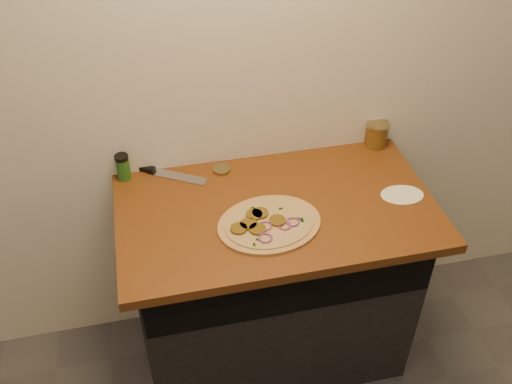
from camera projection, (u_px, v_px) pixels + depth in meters
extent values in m
cube|color=silver|center=(257.00, 57.00, 2.11)|extent=(4.00, 0.02, 2.70)
cube|color=black|center=(272.00, 284.00, 2.47)|extent=(1.10, 0.60, 0.86)
cube|color=brown|center=(276.00, 210.00, 2.16)|extent=(1.20, 0.70, 0.04)
cylinder|color=tan|center=(269.00, 224.00, 2.06)|extent=(0.42, 0.42, 0.01)
cylinder|color=beige|center=(269.00, 222.00, 2.05)|extent=(0.37, 0.37, 0.00)
cylinder|color=brown|center=(258.00, 229.00, 2.02)|extent=(0.06, 0.06, 0.01)
cylinder|color=brown|center=(260.00, 213.00, 2.08)|extent=(0.06, 0.06, 0.01)
cylinder|color=brown|center=(239.00, 229.00, 2.02)|extent=(0.06, 0.06, 0.01)
cylinder|color=brown|center=(248.00, 224.00, 2.04)|extent=(0.06, 0.06, 0.01)
cylinder|color=brown|center=(277.00, 221.00, 2.05)|extent=(0.06, 0.06, 0.01)
cylinder|color=brown|center=(254.00, 215.00, 2.08)|extent=(0.06, 0.06, 0.01)
torus|color=#86327E|center=(265.00, 226.00, 2.03)|extent=(0.05, 0.05, 0.01)
torus|color=#86327E|center=(265.00, 238.00, 1.98)|extent=(0.05, 0.05, 0.01)
torus|color=#86327E|center=(293.00, 222.00, 2.05)|extent=(0.05, 0.05, 0.01)
torus|color=#86327E|center=(285.00, 225.00, 2.03)|extent=(0.05, 0.05, 0.01)
cube|color=black|center=(302.00, 219.00, 2.06)|extent=(0.01, 0.01, 0.00)
cube|color=black|center=(259.00, 224.00, 2.04)|extent=(0.02, 0.02, 0.00)
cube|color=black|center=(302.00, 221.00, 2.06)|extent=(0.02, 0.02, 0.00)
cube|color=black|center=(298.00, 218.00, 2.07)|extent=(0.02, 0.02, 0.00)
cube|color=black|center=(278.00, 219.00, 2.06)|extent=(0.02, 0.02, 0.00)
cube|color=black|center=(253.00, 208.00, 2.11)|extent=(0.01, 0.01, 0.00)
cube|color=black|center=(254.00, 245.00, 1.96)|extent=(0.01, 0.01, 0.00)
cube|color=black|center=(253.00, 222.00, 2.05)|extent=(0.01, 0.02, 0.00)
cube|color=black|center=(258.00, 240.00, 1.98)|extent=(0.02, 0.02, 0.00)
cube|color=black|center=(249.00, 228.00, 2.03)|extent=(0.01, 0.01, 0.00)
cube|color=black|center=(281.00, 208.00, 2.11)|extent=(0.01, 0.01, 0.00)
cube|color=#B7BAC1|center=(177.00, 177.00, 2.28)|extent=(0.24, 0.17, 0.01)
cube|color=black|center=(139.00, 167.00, 2.32)|extent=(0.13, 0.09, 0.02)
cylinder|color=#988C58|center=(222.00, 170.00, 2.31)|extent=(0.10, 0.10, 0.02)
cylinder|color=maroon|center=(376.00, 136.00, 2.43)|extent=(0.09, 0.09, 0.09)
cylinder|color=#988C58|center=(378.00, 125.00, 2.40)|extent=(0.10, 0.10, 0.02)
cylinder|color=#245C1D|center=(123.00, 169.00, 2.25)|extent=(0.05, 0.05, 0.09)
cylinder|color=black|center=(121.00, 157.00, 2.22)|extent=(0.05, 0.05, 0.02)
cylinder|color=white|center=(402.00, 195.00, 2.20)|extent=(0.18, 0.18, 0.00)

